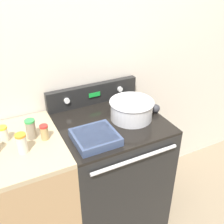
{
  "coord_description": "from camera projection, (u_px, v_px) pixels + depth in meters",
  "views": [
    {
      "loc": [
        -0.68,
        -1.04,
        1.9
      ],
      "look_at": [
        0.02,
        0.34,
        1.01
      ],
      "focal_mm": 42.0,
      "sensor_mm": 36.0,
      "label": 1
    }
  ],
  "objects": [
    {
      "name": "spice_jar_green_cap",
      "position": [
        31.0,
        129.0,
        1.58
      ],
      "size": [
        0.06,
        0.06,
        0.13
      ],
      "color": "gray",
      "rests_on": "side_counter"
    },
    {
      "name": "spice_jar_orange_cap",
      "position": [
        22.0,
        143.0,
        1.46
      ],
      "size": [
        0.06,
        0.06,
        0.12
      ],
      "color": "beige",
      "rests_on": "side_counter"
    },
    {
      "name": "casserole_dish",
      "position": [
        95.0,
        137.0,
        1.59
      ],
      "size": [
        0.26,
        0.25,
        0.05
      ],
      "color": "#38476B",
      "rests_on": "stove_range"
    },
    {
      "name": "control_panel",
      "position": [
        93.0,
        94.0,
        1.99
      ],
      "size": [
        0.72,
        0.07,
        0.16
      ],
      "color": "black",
      "rests_on": "stove_range"
    },
    {
      "name": "kitchen_wall",
      "position": [
        89.0,
        63.0,
        1.92
      ],
      "size": [
        8.0,
        0.05,
        2.5
      ],
      "color": "beige",
      "rests_on": "ground_plane"
    },
    {
      "name": "ladle",
      "position": [
        154.0,
        108.0,
        1.91
      ],
      "size": [
        0.06,
        0.31,
        0.06
      ],
      "color": "#333338",
      "rests_on": "stove_range"
    },
    {
      "name": "side_counter",
      "position": [
        27.0,
        202.0,
        1.78
      ],
      "size": [
        0.55,
        0.65,
        0.96
      ],
      "color": "tan",
      "rests_on": "ground_plane"
    },
    {
      "name": "spice_jar_red_cap",
      "position": [
        44.0,
        132.0,
        1.58
      ],
      "size": [
        0.05,
        0.05,
        0.1
      ],
      "color": "tan",
      "rests_on": "side_counter"
    },
    {
      "name": "spice_jar_yellow_cap",
      "position": [
        4.0,
        134.0,
        1.56
      ],
      "size": [
        0.05,
        0.05,
        0.1
      ],
      "color": "beige",
      "rests_on": "side_counter"
    },
    {
      "name": "mixing_bowl",
      "position": [
        131.0,
        109.0,
        1.8
      ],
      "size": [
        0.31,
        0.31,
        0.13
      ],
      "color": "silver",
      "rests_on": "stove_range"
    },
    {
      "name": "stove_range",
      "position": [
        111.0,
        173.0,
        2.03
      ],
      "size": [
        0.72,
        0.68,
        0.95
      ],
      "color": "black",
      "rests_on": "ground_plane"
    }
  ]
}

